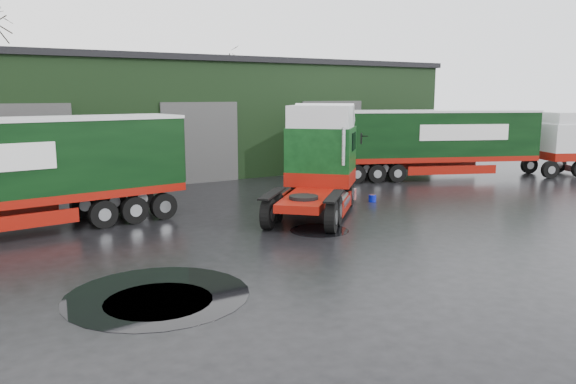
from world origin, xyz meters
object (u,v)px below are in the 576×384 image
at_px(tree_back_b, 216,102).
at_px(wash_bucket, 372,198).
at_px(hero_tractor, 313,162).
at_px(warehouse, 160,115).
at_px(lorry_right, 435,144).

bearing_deg(tree_back_b, wash_bucket, -99.13).
bearing_deg(wash_bucket, hero_tractor, -163.89).
xyz_separation_m(wash_bucket, tree_back_b, (3.93, 24.43, 3.61)).
distance_m(warehouse, wash_bucket, 15.30).
bearing_deg(tree_back_b, warehouse, -128.66).
relative_size(hero_tractor, tree_back_b, 0.86).
bearing_deg(lorry_right, warehouse, -112.66).
bearing_deg(warehouse, lorry_right, -44.85).
height_order(hero_tractor, wash_bucket, hero_tractor).
height_order(lorry_right, tree_back_b, tree_back_b).
distance_m(lorry_right, tree_back_b, 21.31).
distance_m(lorry_right, wash_bucket, 7.96).
xyz_separation_m(warehouse, wash_bucket, (4.07, -14.43, -3.01)).
xyz_separation_m(warehouse, lorry_right, (11.06, -11.00, -1.36)).
bearing_deg(wash_bucket, tree_back_b, 80.87).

